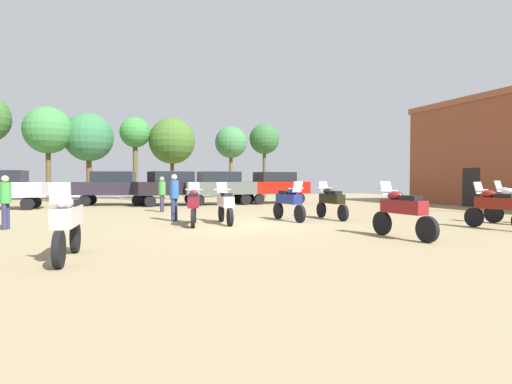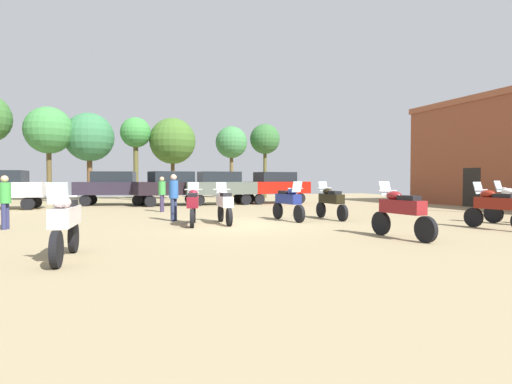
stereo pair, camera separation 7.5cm
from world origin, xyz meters
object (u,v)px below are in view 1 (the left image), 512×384
at_px(motorcycle_1, 402,210).
at_px(tree_4, 89,137).
at_px(tree_1, 264,140).
at_px(motorcycle_5, 225,204).
at_px(person_1, 5,198).
at_px(tree_2, 172,141).
at_px(car_5, 219,185).
at_px(tree_5, 231,143).
at_px(motorcycle_11, 496,206).
at_px(car_4, 171,186).
at_px(motorcycle_7, 331,201).
at_px(tree_7, 48,131).
at_px(car_1, 114,186).
at_px(person_2, 162,191).
at_px(person_3, 174,194).
at_px(car_3, 275,185).
at_px(motorcycle_9, 289,201).
at_px(motorcycle_2, 194,204).
at_px(tree_6, 135,134).
at_px(motorcycle_6, 67,222).

height_order(motorcycle_1, tree_4, tree_4).
bearing_deg(tree_1, motorcycle_5, -114.49).
xyz_separation_m(person_1, tree_2, (7.61, 17.37, 3.45)).
bearing_deg(car_5, tree_5, -22.57).
height_order(motorcycle_11, car_4, car_4).
distance_m(motorcycle_7, tree_7, 22.20).
distance_m(car_1, person_2, 6.40).
distance_m(motorcycle_5, motorcycle_11, 8.64).
bearing_deg(person_3, car_3, 2.42).
xyz_separation_m(car_1, car_5, (6.02, -1.57, 0.00)).
bearing_deg(car_5, tree_2, 11.50).
bearing_deg(car_1, person_1, 175.35).
bearing_deg(person_1, motorcycle_9, -74.48).
height_order(motorcycle_1, motorcycle_7, motorcycle_1).
distance_m(motorcycle_9, tree_1, 20.01).
bearing_deg(motorcycle_2, motorcycle_1, -34.97).
bearing_deg(car_3, person_1, 121.90).
height_order(motorcycle_2, motorcycle_11, motorcycle_11).
xyz_separation_m(motorcycle_1, motorcycle_5, (-3.41, 5.04, -0.03)).
height_order(car_5, person_3, car_5).
bearing_deg(motorcycle_9, tree_1, -113.95).
bearing_deg(tree_5, car_3, -84.95).
relative_size(motorcycle_11, tree_2, 0.35).
bearing_deg(tree_4, car_4, -60.10).
bearing_deg(person_2, car_4, -167.69).
relative_size(tree_1, tree_6, 1.01).
height_order(motorcycle_5, motorcycle_6, motorcycle_6).
xyz_separation_m(car_4, person_3, (-1.20, -9.31, -0.16)).
relative_size(car_1, tree_7, 0.69).
distance_m(car_4, tree_4, 10.21).
bearing_deg(motorcycle_7, motorcycle_6, -148.39).
relative_size(tree_6, tree_7, 0.92).
distance_m(motorcycle_5, person_2, 6.27).
distance_m(motorcycle_6, car_4, 16.69).
height_order(car_5, person_1, car_5).
height_order(motorcycle_6, motorcycle_9, motorcycle_6).
relative_size(person_3, tree_1, 0.28).
bearing_deg(car_4, car_1, 56.51).
relative_size(motorcycle_7, motorcycle_9, 1.01).
xyz_separation_m(motorcycle_9, car_4, (-2.85, 10.59, 0.45)).
bearing_deg(tree_1, motorcycle_11, -92.81).
bearing_deg(car_4, tree_5, -48.28).
height_order(motorcycle_1, tree_5, tree_5).
relative_size(person_1, tree_7, 0.25).
relative_size(motorcycle_1, person_1, 1.35).
bearing_deg(motorcycle_5, motorcycle_6, -126.92).
distance_m(motorcycle_2, tree_6, 18.55).
bearing_deg(tree_2, motorcycle_7, -78.79).
bearing_deg(person_1, car_1, 1.96).
bearing_deg(tree_1, motorcycle_6, -118.59).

